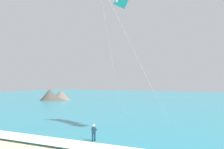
# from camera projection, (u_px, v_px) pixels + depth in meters

# --- Properties ---
(sea) EXTENTS (200.00, 120.00, 0.20)m
(sea) POSITION_uv_depth(u_px,v_px,m) (207.00, 101.00, 72.87)
(sea) COLOR teal
(sea) RESTS_ON ground
(surf_foam) EXTENTS (200.00, 2.54, 0.04)m
(surf_foam) POSITION_uv_depth(u_px,v_px,m) (102.00, 148.00, 20.68)
(surf_foam) COLOR white
(surf_foam) RESTS_ON sea
(surfboard) EXTENTS (0.91, 1.47, 0.09)m
(surfboard) POSITION_uv_depth(u_px,v_px,m) (94.00, 143.00, 23.21)
(surfboard) COLOR #239EC6
(surfboard) RESTS_ON ground
(kitesurfer) EXTENTS (0.64, 0.64, 1.69)m
(kitesurfer) POSITION_uv_depth(u_px,v_px,m) (94.00, 133.00, 23.25)
(kitesurfer) COLOR #143347
(kitesurfer) RESTS_ON ground
(headland_left) EXTENTS (8.46, 9.23, 3.42)m
(headland_left) POSITION_uv_depth(u_px,v_px,m) (55.00, 96.00, 73.35)
(headland_left) COLOR #47423D
(headland_left) RESTS_ON ground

